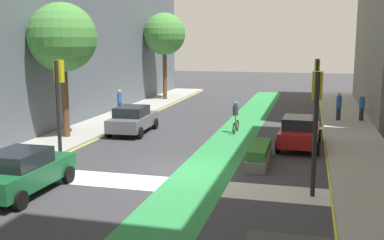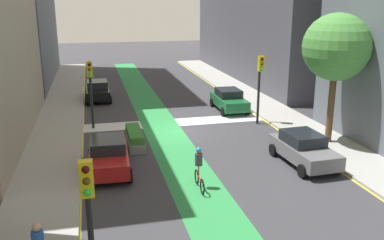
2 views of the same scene
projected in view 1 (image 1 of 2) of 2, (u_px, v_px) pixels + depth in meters
name	position (u px, v px, depth m)	size (l,w,h in m)	color
ground_plane	(180.00, 170.00, 19.15)	(120.00, 120.00, 0.00)	#38383D
bike_lane_paint	(205.00, 172.00, 18.88)	(2.40, 60.00, 0.01)	#2D8C47
crosswalk_band	(165.00, 184.00, 17.24)	(12.00, 1.80, 0.01)	silver
sidewalk_left	(21.00, 157.00, 20.98)	(3.00, 60.00, 0.15)	#9E9E99
curb_stripe_left	(51.00, 160.00, 20.62)	(0.16, 60.00, 0.01)	yellow
sidewalk_right	(372.00, 182.00, 17.30)	(3.00, 60.00, 0.15)	#9E9E99
curb_stripe_right	(330.00, 180.00, 17.68)	(0.16, 60.00, 0.01)	yellow
traffic_signal_near_right	(316.00, 110.00, 15.55)	(0.35, 0.52, 4.28)	black
traffic_signal_near_left	(59.00, 92.00, 19.58)	(0.35, 0.52, 4.48)	black
traffic_signal_far_right	(317.00, 77.00, 31.02)	(0.35, 0.52, 4.06)	black
car_red_right_far	(300.00, 132.00, 22.99)	(2.15, 4.26, 1.57)	#A51919
car_green_left_near	(22.00, 171.00, 16.08)	(2.07, 4.23, 1.57)	#196033
car_grey_left_far	(133.00, 119.00, 26.57)	(2.17, 4.27, 1.57)	slate
cyclist_in_lane	(236.00, 116.00, 26.60)	(0.32, 1.73, 1.86)	black
pedestrian_sidewalk_right_a	(362.00, 107.00, 29.90)	(0.34, 0.34, 1.74)	#262638
pedestrian_sidewalk_left_a	(120.00, 102.00, 32.33)	(0.34, 0.34, 1.75)	#262638
pedestrian_sidewalk_right_b	(339.00, 106.00, 30.03)	(0.34, 0.34, 1.81)	#262638
street_tree_near	(62.00, 38.00, 24.15)	(3.62, 3.62, 7.11)	brown
street_tree_far	(164.00, 34.00, 40.14)	(3.64, 3.64, 7.50)	brown
median_planter	(259.00, 155.00, 20.05)	(0.85, 3.40, 0.85)	slate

